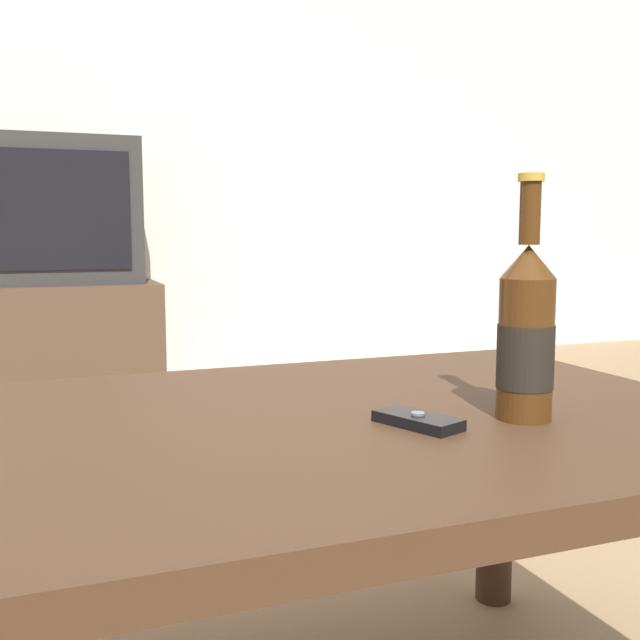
{
  "coord_description": "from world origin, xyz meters",
  "views": [
    {
      "loc": [
        -0.38,
        -0.88,
        0.73
      ],
      "look_at": [
        0.04,
        0.19,
        0.59
      ],
      "focal_mm": 42.0,
      "sensor_mm": 36.0,
      "label": 1
    }
  ],
  "objects_px": {
    "tv_stand": "(68,337)",
    "cell_phone": "(418,420)",
    "television": "(63,211)",
    "beer_bottle": "(526,334)"
  },
  "relations": [
    {
      "from": "tv_stand",
      "to": "television",
      "type": "relative_size",
      "value": 1.23
    },
    {
      "from": "tv_stand",
      "to": "cell_phone",
      "type": "distance_m",
      "value": 2.83
    },
    {
      "from": "television",
      "to": "beer_bottle",
      "type": "height_order",
      "value": "television"
    },
    {
      "from": "tv_stand",
      "to": "cell_phone",
      "type": "xyz_separation_m",
      "value": [
        0.29,
        -2.8,
        0.25
      ]
    },
    {
      "from": "television",
      "to": "beer_bottle",
      "type": "bearing_deg",
      "value": -81.24
    },
    {
      "from": "cell_phone",
      "to": "beer_bottle",
      "type": "bearing_deg",
      "value": -28.16
    },
    {
      "from": "tv_stand",
      "to": "cell_phone",
      "type": "relative_size",
      "value": 6.75
    },
    {
      "from": "beer_bottle",
      "to": "television",
      "type": "bearing_deg",
      "value": 98.76
    },
    {
      "from": "cell_phone",
      "to": "television",
      "type": "bearing_deg",
      "value": 74.48
    },
    {
      "from": "tv_stand",
      "to": "television",
      "type": "height_order",
      "value": "television"
    }
  ]
}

